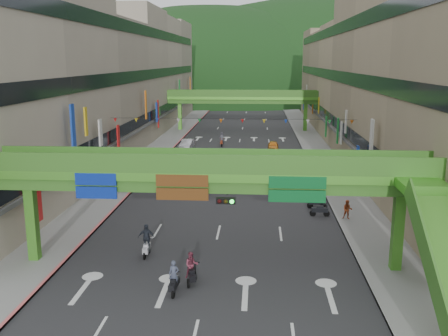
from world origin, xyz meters
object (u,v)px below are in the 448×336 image
Objects in this scene: car_yellow at (273,146)px; pedestrian_red at (347,211)px; scooter_rider_near at (174,279)px; car_silver at (187,145)px; scooter_rider_mid at (192,268)px; overpass_near at (225,186)px.

pedestrian_red is (4.87, -30.73, 0.15)m from car_yellow.
scooter_rider_near is 43.75m from car_silver.
scooter_rider_mid is 15.95m from pedestrian_red.
scooter_rider_near is at bearing -79.09° from car_silver.
pedestrian_red reaches higher than car_yellow.
car_silver is (-6.17, 42.16, -0.23)m from scooter_rider_mid.
pedestrian_red is (11.42, 13.16, -0.09)m from scooter_rider_near.
car_yellow is 31.12m from pedestrian_red.
scooter_rider_mid is at bearing -123.52° from pedestrian_red.
scooter_rider_mid is (0.79, 1.27, 0.10)m from scooter_rider_near.
pedestrian_red is at bearing 48.21° from scooter_rider_mid.
scooter_rider_near reaches higher than car_yellow.
car_silver is 11.94m from car_yellow.
scooter_rider_mid is at bearing 58.13° from scooter_rider_near.
scooter_rider_near is 1.22× the size of pedestrian_red.
car_silver is (-5.38, 43.42, -0.12)m from scooter_rider_near.
overpass_near is 6.36× the size of car_silver.
scooter_rider_mid is (-1.76, -1.92, -4.25)m from overpass_near.
car_yellow is at bearing 6.08° from car_silver.
scooter_rider_mid is 43.01m from car_yellow.
overpass_near is 7.79× the size of car_yellow.
overpass_near is at bearing -123.36° from pedestrian_red.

